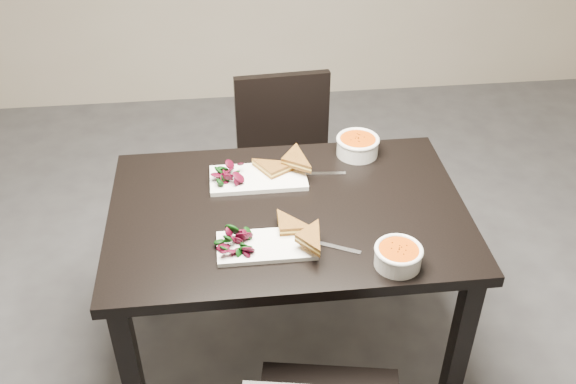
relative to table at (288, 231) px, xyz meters
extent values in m
cube|color=black|center=(0.00, 0.00, 0.08)|extent=(1.20, 0.80, 0.04)
cube|color=black|center=(-0.54, -0.34, -0.30)|extent=(0.06, 0.06, 0.71)
cube|color=black|center=(0.54, -0.34, -0.30)|extent=(0.06, 0.06, 0.71)
cube|color=black|center=(-0.54, 0.34, -0.30)|extent=(0.06, 0.06, 0.71)
cube|color=black|center=(0.54, 0.34, -0.30)|extent=(0.06, 0.06, 0.71)
cube|color=black|center=(0.08, 0.62, -0.22)|extent=(0.45, 0.45, 0.04)
cube|color=black|center=(-0.09, 0.43, -0.45)|extent=(0.04, 0.04, 0.41)
cube|color=black|center=(0.27, 0.45, -0.45)|extent=(0.04, 0.04, 0.41)
cube|color=black|center=(-0.11, 0.79, -0.45)|extent=(0.04, 0.04, 0.41)
cube|color=black|center=(0.24, 0.81, -0.45)|extent=(0.04, 0.04, 0.41)
cube|color=black|center=(0.06, 0.81, 0.00)|extent=(0.42, 0.07, 0.40)
cube|color=white|center=(-0.09, -0.19, 0.11)|extent=(0.31, 0.15, 0.02)
cylinder|color=white|center=(0.30, -0.31, 0.13)|extent=(0.14, 0.14, 0.05)
cylinder|color=#CE5309|center=(0.30, -0.31, 0.15)|extent=(0.12, 0.12, 0.02)
torus|color=white|center=(0.30, -0.31, 0.16)|extent=(0.15, 0.15, 0.01)
cube|color=silver|center=(0.12, -0.21, 0.10)|extent=(0.17, 0.09, 0.00)
cube|color=white|center=(-0.09, 0.18, 0.11)|extent=(0.34, 0.17, 0.02)
cylinder|color=white|center=(0.30, 0.31, 0.13)|extent=(0.16, 0.16, 0.06)
cylinder|color=#CE5309|center=(0.30, 0.31, 0.16)|extent=(0.13, 0.13, 0.02)
torus|color=white|center=(0.30, 0.31, 0.16)|extent=(0.16, 0.16, 0.02)
cube|color=silver|center=(0.14, 0.19, 0.10)|extent=(0.18, 0.03, 0.00)
camera|label=1|loc=(-0.19, -1.71, 1.42)|focal=40.27mm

